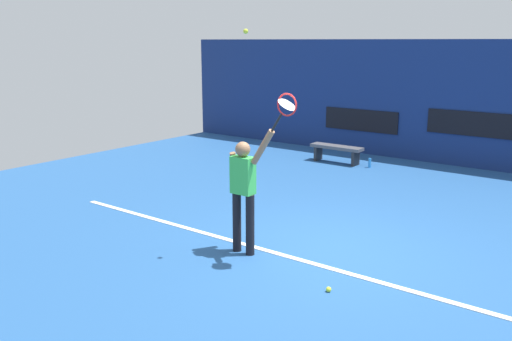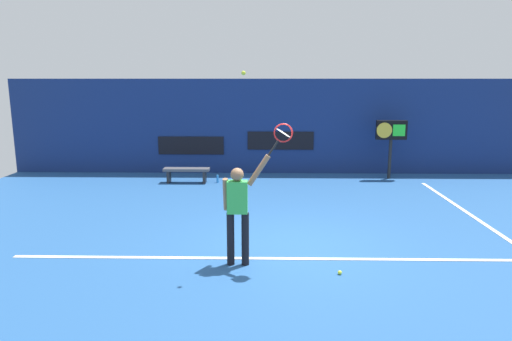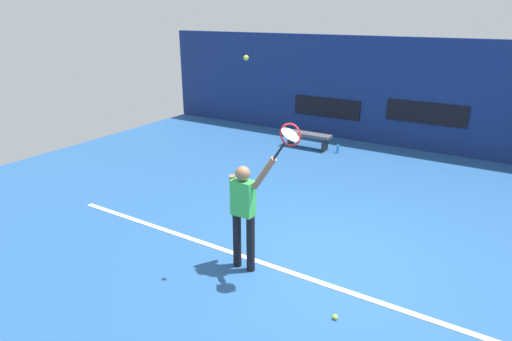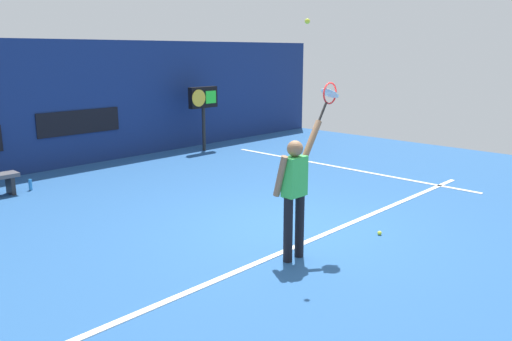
# 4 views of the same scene
# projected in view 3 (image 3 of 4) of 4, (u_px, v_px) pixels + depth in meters

# --- Properties ---
(ground_plane) EXTENTS (18.00, 18.00, 0.00)m
(ground_plane) POSITION_uv_depth(u_px,v_px,m) (323.00, 261.00, 7.01)
(ground_plane) COLOR #23518C
(back_wall) EXTENTS (18.00, 0.20, 3.14)m
(back_wall) POSITION_uv_depth(u_px,v_px,m) (429.00, 96.00, 12.10)
(back_wall) COLOR navy
(back_wall) RESTS_ON ground_plane
(sponsor_banner_center) EXTENTS (2.20, 0.03, 0.60)m
(sponsor_banner_center) POSITION_uv_depth(u_px,v_px,m) (426.00, 113.00, 12.16)
(sponsor_banner_center) COLOR black
(sponsor_banner_portside) EXTENTS (2.20, 0.03, 0.60)m
(sponsor_banner_portside) POSITION_uv_depth(u_px,v_px,m) (326.00, 107.00, 13.72)
(sponsor_banner_portside) COLOR black
(court_baseline) EXTENTS (10.00, 0.10, 0.01)m
(court_baseline) POSITION_uv_depth(u_px,v_px,m) (307.00, 278.00, 6.54)
(court_baseline) COLOR white
(court_baseline) RESTS_ON ground_plane
(tennis_player) EXTENTS (0.80, 0.31, 1.92)m
(tennis_player) POSITION_uv_depth(u_px,v_px,m) (244.00, 209.00, 6.47)
(tennis_player) COLOR black
(tennis_player) RESTS_ON ground_plane
(tennis_racket) EXTENTS (0.47, 0.27, 0.60)m
(tennis_racket) POSITION_uv_depth(u_px,v_px,m) (289.00, 137.00, 5.68)
(tennis_racket) COLOR black
(tennis_ball) EXTENTS (0.07, 0.07, 0.07)m
(tennis_ball) POSITION_uv_depth(u_px,v_px,m) (246.00, 58.00, 5.60)
(tennis_ball) COLOR #CCE033
(court_bench) EXTENTS (1.40, 0.36, 0.45)m
(court_bench) POSITION_uv_depth(u_px,v_px,m) (308.00, 137.00, 12.70)
(court_bench) COLOR #4C4C51
(court_bench) RESTS_ON ground_plane
(water_bottle) EXTENTS (0.07, 0.07, 0.24)m
(water_bottle) POSITION_uv_depth(u_px,v_px,m) (338.00, 149.00, 12.31)
(water_bottle) COLOR #338CD8
(water_bottle) RESTS_ON ground_plane
(spare_ball) EXTENTS (0.07, 0.07, 0.07)m
(spare_ball) POSITION_uv_depth(u_px,v_px,m) (335.00, 317.00, 5.66)
(spare_ball) COLOR #CCE033
(spare_ball) RESTS_ON ground_plane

